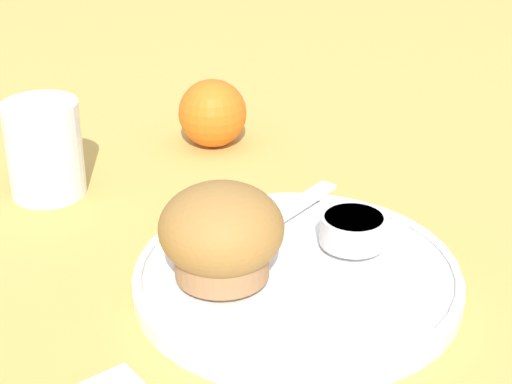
% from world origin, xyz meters
% --- Properties ---
extents(ground_plane, '(3.00, 3.00, 0.00)m').
position_xyz_m(ground_plane, '(0.00, 0.00, 0.00)').
color(ground_plane, tan).
extents(plate, '(0.24, 0.24, 0.02)m').
position_xyz_m(plate, '(0.01, 0.00, 0.01)').
color(plate, white).
rests_on(plate, ground_plane).
extents(muffin, '(0.09, 0.09, 0.07)m').
position_xyz_m(muffin, '(-0.04, 0.03, 0.05)').
color(muffin, '#9E7047').
rests_on(muffin, plate).
extents(cream_ramekin, '(0.05, 0.05, 0.02)m').
position_xyz_m(cream_ramekin, '(0.06, -0.00, 0.03)').
color(cream_ramekin, silver).
rests_on(cream_ramekin, plate).
extents(berry_pair, '(0.03, 0.02, 0.02)m').
position_xyz_m(berry_pair, '(-0.02, 0.05, 0.03)').
color(berry_pair, '#B7192D').
rests_on(berry_pair, plate).
extents(butter_knife, '(0.18, 0.06, 0.00)m').
position_xyz_m(butter_knife, '(0.03, 0.06, 0.02)').
color(butter_knife, silver).
rests_on(butter_knife, plate).
extents(orange_fruit, '(0.07, 0.07, 0.07)m').
position_xyz_m(orange_fruit, '(0.11, 0.26, 0.03)').
color(orange_fruit, orange).
rests_on(orange_fruit, ground_plane).
extents(juice_glass, '(0.07, 0.07, 0.09)m').
position_xyz_m(juice_glass, '(-0.07, 0.26, 0.04)').
color(juice_glass, silver).
rests_on(juice_glass, ground_plane).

